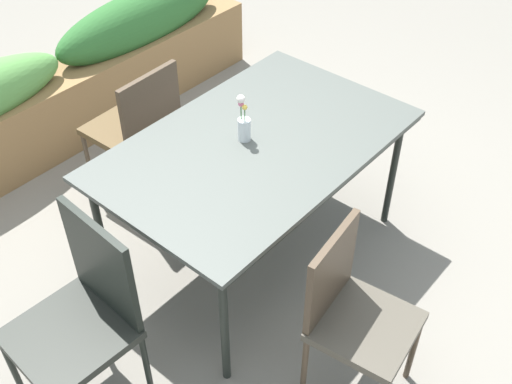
% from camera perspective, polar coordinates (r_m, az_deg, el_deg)
% --- Properties ---
extents(ground_plane, '(12.00, 12.00, 0.00)m').
position_cam_1_polar(ground_plane, '(3.58, -1.11, -5.38)').
color(ground_plane, gray).
extents(dining_table, '(1.56, 1.00, 0.78)m').
position_cam_1_polar(dining_table, '(3.08, -0.00, 3.93)').
color(dining_table, '#4C514C').
rests_on(dining_table, ground).
extents(chair_end_left, '(0.48, 0.48, 0.96)m').
position_cam_1_polar(chair_end_left, '(2.71, -15.61, -10.50)').
color(chair_end_left, '#282B25').
rests_on(chair_end_left, ground).
extents(chair_near_left, '(0.45, 0.45, 0.89)m').
position_cam_1_polar(chair_near_left, '(2.68, 8.81, -10.67)').
color(chair_near_left, '#4D473C').
rests_on(chair_near_left, ground).
extents(chair_far_side, '(0.46, 0.46, 0.91)m').
position_cam_1_polar(chair_far_side, '(3.65, -10.76, 6.06)').
color(chair_far_side, brown).
rests_on(chair_far_side, ground).
extents(flower_vase, '(0.06, 0.07, 0.25)m').
position_cam_1_polar(flower_vase, '(3.01, -1.11, 6.22)').
color(flower_vase, silver).
rests_on(flower_vase, dining_table).
extents(planter_box, '(3.16, 0.38, 0.82)m').
position_cam_1_polar(planter_box, '(4.40, -17.09, 9.17)').
color(planter_box, olive).
rests_on(planter_box, ground).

